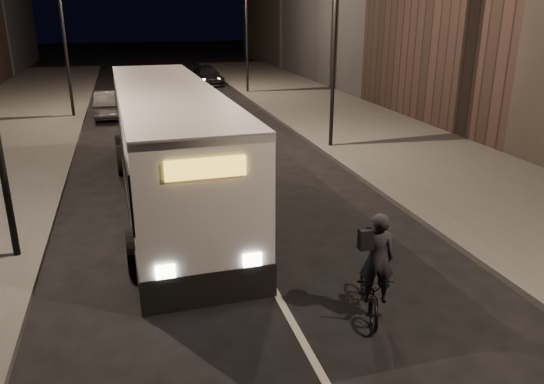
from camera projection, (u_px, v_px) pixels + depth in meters
ground at (287, 314)px, 10.59m from camera, size 180.00×180.00×0.00m
sidewalk_right at (372, 133)px, 25.44m from camera, size 7.00×70.00×0.16m
streetlight_right_mid at (329, 19)px, 21.08m from camera, size 1.20×0.44×8.12m
streetlight_right_far at (243, 14)px, 35.64m from camera, size 1.20×0.44×8.12m
streetlight_left_far at (67, 16)px, 27.51m from camera, size 1.20×0.44×8.12m
city_bus at (169, 141)px, 16.16m from camera, size 3.39×13.27×3.55m
cyclist_on_bicycle at (372, 281)px, 10.36m from camera, size 1.18×2.03×2.21m
car_near at (218, 108)px, 28.09m from camera, size 1.79×4.22×1.42m
car_mid at (111, 104)px, 29.38m from camera, size 1.66×4.48×1.47m
car_far at (207, 76)px, 41.72m from camera, size 2.25×4.77×1.34m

